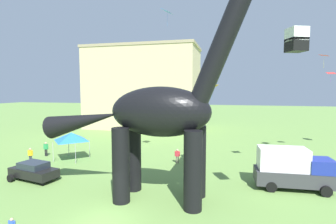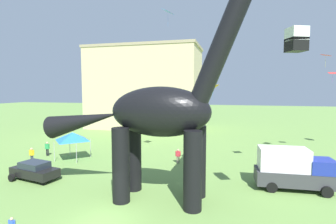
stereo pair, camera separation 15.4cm
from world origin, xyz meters
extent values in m
plane|color=#6B9347|center=(0.00, 0.00, 0.00)|extent=(240.00, 240.00, 0.00)
cylinder|color=black|center=(4.74, 4.98, 2.57)|extent=(1.19, 1.19, 5.14)
cylinder|color=black|center=(4.74, 2.71, 2.57)|extent=(1.19, 1.19, 5.14)
cylinder|color=black|center=(-0.18, 4.98, 2.57)|extent=(1.19, 1.19, 5.14)
cylinder|color=black|center=(-0.18, 2.71, 2.57)|extent=(1.19, 1.19, 5.14)
ellipsoid|color=black|center=(2.28, 3.84, 6.17)|extent=(7.03, 3.03, 3.46)
cylinder|color=black|center=(6.84, 3.84, 11.71)|extent=(5.05, 1.30, 10.01)
cone|color=black|center=(-3.62, 3.84, 5.38)|extent=(6.18, 1.73, 2.93)
cube|color=black|center=(-9.21, 4.89, 0.67)|extent=(4.46, 2.55, 0.72)
cube|color=#232B35|center=(-9.21, 4.89, 1.29)|extent=(2.53, 1.97, 0.52)
cylinder|color=black|center=(-7.66, 5.78, 0.31)|extent=(0.65, 0.33, 0.62)
cylinder|color=black|center=(-7.66, 4.00, 0.31)|extent=(0.65, 0.33, 0.62)
cylinder|color=black|center=(-10.77, 5.78, 0.31)|extent=(0.65, 0.33, 0.62)
cylinder|color=black|center=(-10.77, 4.00, 0.31)|extent=(0.65, 0.33, 0.62)
cube|color=#38383D|center=(11.73, 8.06, 0.95)|extent=(5.71, 2.41, 1.10)
cube|color=navy|center=(13.58, 8.06, 2.00)|extent=(1.90, 2.03, 1.00)
cube|color=silver|center=(10.95, 8.06, 2.35)|extent=(3.69, 2.21, 1.70)
cylinder|color=black|center=(13.75, 9.11, 0.40)|extent=(0.81, 0.30, 0.80)
cylinder|color=black|center=(13.75, 7.01, 0.40)|extent=(0.81, 0.30, 0.80)
cylinder|color=black|center=(10.05, 9.11, 0.40)|extent=(0.81, 0.30, 0.80)
cylinder|color=black|center=(10.05, 7.01, 0.40)|extent=(0.81, 0.30, 0.80)
cube|color=blue|center=(-3.85, -2.70, 0.73)|extent=(0.29, 0.18, 0.38)
sphere|color=tan|center=(-3.85, -2.70, 1.01)|extent=(0.17, 0.17, 0.17)
cylinder|color=blue|center=(-4.01, -2.70, 0.75)|extent=(0.07, 0.07, 0.37)
cylinder|color=blue|center=(-3.68, -2.70, 0.75)|extent=(0.07, 0.07, 0.37)
cylinder|color=#2D3347|center=(-13.50, 9.16, 0.39)|extent=(0.13, 0.13, 0.78)
cylinder|color=#2D3347|center=(-13.31, 9.16, 0.39)|extent=(0.13, 0.13, 0.78)
cube|color=yellow|center=(-13.40, 9.16, 1.06)|extent=(0.42, 0.26, 0.55)
sphere|color=tan|center=(-13.40, 9.16, 1.46)|extent=(0.24, 0.24, 0.24)
cylinder|color=yellow|center=(-13.65, 9.16, 1.09)|extent=(0.10, 0.10, 0.53)
cylinder|color=yellow|center=(-13.16, 9.16, 1.09)|extent=(0.10, 0.10, 0.53)
cylinder|color=#6B6056|center=(1.52, 12.76, 0.37)|extent=(0.12, 0.12, 0.75)
cylinder|color=#6B6056|center=(1.70, 12.76, 0.37)|extent=(0.12, 0.12, 0.75)
cube|color=#D1333D|center=(1.61, 12.76, 1.01)|extent=(0.41, 0.25, 0.53)
sphere|color=tan|center=(1.61, 12.76, 1.40)|extent=(0.23, 0.23, 0.23)
cylinder|color=#D1333D|center=(1.38, 12.76, 1.04)|extent=(0.10, 0.10, 0.50)
cylinder|color=#D1333D|center=(1.85, 12.76, 1.04)|extent=(0.10, 0.10, 0.50)
cylinder|color=black|center=(-13.88, 11.95, 0.41)|extent=(0.14, 0.14, 0.81)
cylinder|color=black|center=(-13.68, 11.95, 0.41)|extent=(0.14, 0.14, 0.81)
cube|color=green|center=(-13.78, 11.95, 1.10)|extent=(0.44, 0.27, 0.58)
sphere|color=tan|center=(-13.78, 11.95, 1.52)|extent=(0.25, 0.25, 0.25)
cylinder|color=green|center=(-14.03, 11.95, 1.13)|extent=(0.11, 0.11, 0.55)
cylinder|color=green|center=(-13.53, 11.95, 1.13)|extent=(0.11, 0.11, 0.55)
cylinder|color=#B2B2B7|center=(-8.63, 12.75, 1.05)|extent=(0.06, 0.06, 2.10)
cylinder|color=#B2B2B7|center=(-8.63, 10.05, 1.05)|extent=(0.06, 0.06, 2.10)
cylinder|color=#B2B2B7|center=(-11.33, 12.75, 1.05)|extent=(0.06, 0.06, 2.10)
cylinder|color=#B2B2B7|center=(-11.33, 10.05, 1.05)|extent=(0.06, 0.06, 2.10)
pyramid|color=#287AE5|center=(-9.98, 11.40, 2.55)|extent=(3.15, 3.15, 0.90)
cube|color=red|center=(17.98, 20.26, 9.58)|extent=(0.99, 0.76, 0.23)
cylinder|color=purple|center=(17.98, 20.26, 8.98)|extent=(0.01, 0.01, 0.92)
cube|color=#287AE5|center=(0.85, 11.51, 15.13)|extent=(1.05, 1.35, 0.41)
cylinder|color=#287AE5|center=(0.85, 11.51, 14.35)|extent=(0.01, 0.01, 1.21)
cube|color=white|center=(10.33, 2.18, 10.61)|extent=(1.15, 1.15, 0.71)
cube|color=black|center=(10.33, 2.18, 10.06)|extent=(1.15, 1.15, 0.71)
cube|color=red|center=(16.35, 17.52, 11.28)|extent=(1.32, 1.41, 0.17)
cylinder|color=yellow|center=(16.35, 17.52, 10.54)|extent=(0.01, 0.01, 1.14)
cube|color=orange|center=(5.13, 12.55, 7.98)|extent=(1.26, 1.31, 0.39)
cylinder|color=#287AE5|center=(5.13, 12.55, 7.28)|extent=(0.01, 0.01, 1.09)
cube|color=green|center=(12.08, 11.14, 11.09)|extent=(1.15, 0.99, 0.28)
cube|color=#CCB78E|center=(-10.44, 36.44, 7.85)|extent=(21.65, 11.09, 15.69)
cube|color=tan|center=(-10.44, 36.44, 15.94)|extent=(22.09, 11.31, 0.50)
camera|label=1|loc=(7.06, -13.10, 7.67)|focal=27.56mm
camera|label=2|loc=(7.21, -13.07, 7.67)|focal=27.56mm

